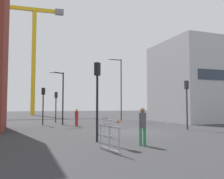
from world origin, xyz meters
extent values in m
plane|color=#333335|center=(0.00, 0.00, 0.00)|extent=(160.00, 160.00, 0.00)
cube|color=#B7B7BC|center=(14.79, 8.92, 4.87)|extent=(12.75, 9.26, 9.74)
cylinder|color=gold|center=(-5.56, 38.14, 11.13)|extent=(0.90, 0.90, 22.27)
cube|color=gold|center=(-8.42, 38.32, 22.67)|extent=(16.38, 1.75, 0.70)
cube|color=slate|center=(-0.34, 37.80, 22.67)|extent=(1.87, 1.31, 1.10)
cylinder|color=#2D2D30|center=(4.63, 13.64, 4.05)|extent=(0.14, 0.14, 8.09)
cube|color=#2D2D30|center=(3.79, 13.63, 7.99)|extent=(1.68, 0.12, 0.10)
ellipsoid|color=silver|center=(2.95, 13.62, 7.97)|extent=(0.44, 0.24, 0.16)
cylinder|color=#232326|center=(-3.71, 8.78, 2.67)|extent=(0.14, 0.14, 5.33)
cube|color=#232326|center=(-4.32, 8.41, 5.23)|extent=(1.26, 0.82, 0.10)
ellipsoid|color=silver|center=(-4.92, 8.05, 5.21)|extent=(0.44, 0.24, 0.16)
cylinder|color=#232326|center=(-3.92, 12.69, 1.42)|extent=(0.12, 0.12, 2.84)
cube|color=#232326|center=(-3.92, 12.69, 3.19)|extent=(0.33, 0.35, 0.70)
sphere|color=red|center=(-3.99, 12.85, 3.41)|extent=(0.11, 0.11, 0.11)
sphere|color=#3C2905|center=(-3.99, 12.85, 3.19)|extent=(0.11, 0.11, 0.11)
sphere|color=#07330F|center=(-3.99, 12.85, 2.97)|extent=(0.11, 0.11, 0.11)
cylinder|color=#2D2D30|center=(5.11, 0.40, 1.65)|extent=(0.12, 0.12, 3.29)
cube|color=#2D2D30|center=(5.11, 0.40, 3.64)|extent=(0.29, 0.25, 0.70)
sphere|color=red|center=(5.29, 0.40, 3.86)|extent=(0.11, 0.11, 0.11)
sphere|color=#3C2905|center=(5.29, 0.40, 3.64)|extent=(0.11, 0.11, 0.11)
sphere|color=#07330F|center=(5.29, 0.40, 3.42)|extent=(0.11, 0.11, 0.11)
cylinder|color=#232326|center=(-5.64, 9.03, 1.52)|extent=(0.12, 0.12, 3.03)
cube|color=#232326|center=(-5.64, 9.03, 3.38)|extent=(0.36, 0.35, 0.70)
sphere|color=#390605|center=(-5.48, 8.95, 3.60)|extent=(0.11, 0.11, 0.11)
sphere|color=#3C2905|center=(-5.48, 8.95, 3.38)|extent=(0.11, 0.11, 0.11)
sphere|color=green|center=(-5.48, 8.95, 3.16)|extent=(0.11, 0.11, 0.11)
cylinder|color=black|center=(-3.82, -3.92, 1.77)|extent=(0.12, 0.12, 3.54)
cube|color=black|center=(-3.82, -3.92, 3.89)|extent=(0.37, 0.36, 0.70)
sphere|color=#390605|center=(-3.68, -3.81, 4.11)|extent=(0.11, 0.11, 0.11)
sphere|color=#F2A514|center=(-3.68, -3.81, 3.89)|extent=(0.11, 0.11, 0.11)
sphere|color=#07330F|center=(-3.68, -3.81, 3.67)|extent=(0.11, 0.11, 0.11)
cylinder|color=red|center=(-2.79, 6.70, 0.39)|extent=(0.14, 0.14, 0.78)
cylinder|color=red|center=(-2.62, 6.81, 0.39)|extent=(0.14, 0.14, 0.78)
cylinder|color=red|center=(-2.70, 6.76, 1.10)|extent=(0.34, 0.34, 0.65)
sphere|color=tan|center=(-2.70, 6.76, 1.53)|extent=(0.21, 0.21, 0.21)
cylinder|color=#2D844C|center=(-2.17, -5.76, 0.43)|extent=(0.14, 0.14, 0.86)
cylinder|color=#2D844C|center=(-1.98, -5.82, 0.43)|extent=(0.14, 0.14, 0.86)
cylinder|color=#4C4C51|center=(-2.07, -5.79, 1.22)|extent=(0.34, 0.34, 0.72)
sphere|color=#8C6647|center=(-2.07, -5.79, 1.70)|extent=(0.23, 0.23, 0.23)
cube|color=#9EA0A5|center=(0.66, 8.25, 1.05)|extent=(0.29, 1.97, 0.06)
cube|color=#9EA0A5|center=(0.66, 8.25, 0.10)|extent=(0.29, 1.97, 0.06)
cylinder|color=#9EA0A5|center=(0.56, 7.36, 0.53)|extent=(0.04, 0.04, 1.05)
cylinder|color=#9EA0A5|center=(0.66, 8.25, 0.53)|extent=(0.04, 0.04, 1.05)
cylinder|color=#9EA0A5|center=(0.76, 9.13, 0.53)|extent=(0.04, 0.04, 1.05)
cube|color=gray|center=(-4.13, -6.78, 1.05)|extent=(0.27, 1.96, 0.06)
cube|color=gray|center=(-4.13, -6.78, 0.10)|extent=(0.27, 1.96, 0.06)
cylinder|color=gray|center=(-4.03, -7.66, 0.53)|extent=(0.04, 0.04, 1.05)
cylinder|color=gray|center=(-4.13, -6.78, 0.53)|extent=(0.04, 0.04, 1.05)
cylinder|color=gray|center=(-4.22, -5.90, 0.53)|extent=(0.04, 0.04, 1.05)
cube|color=#B2B5BA|center=(-2.70, -1.73, 1.05)|extent=(0.33, 1.95, 0.06)
cube|color=#B2B5BA|center=(-2.70, -1.73, 0.10)|extent=(0.33, 1.95, 0.06)
cylinder|color=#B2B5BA|center=(-2.58, -2.60, 0.53)|extent=(0.04, 0.04, 1.05)
cylinder|color=#B2B5BA|center=(-2.70, -1.73, 0.53)|extent=(0.04, 0.04, 1.05)
cylinder|color=#B2B5BA|center=(-2.82, -0.85, 0.53)|extent=(0.04, 0.04, 1.05)
cube|color=black|center=(2.87, 10.27, 0.01)|extent=(0.46, 0.46, 0.03)
cone|color=#E55B0F|center=(2.87, 10.27, 0.23)|extent=(0.35, 0.35, 0.47)
camera|label=1|loc=(-7.57, -16.69, 1.90)|focal=39.85mm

